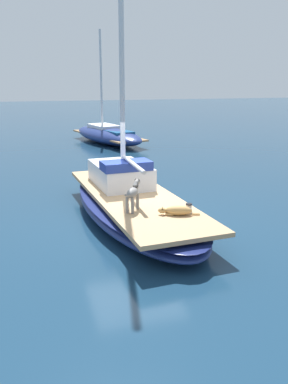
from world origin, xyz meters
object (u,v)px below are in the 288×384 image
object	(u,v)px
dog_grey	(133,193)
moored_boat_far_astern	(108,134)
deck_winch	(189,208)
dog_tan	(177,210)
sailboat_main	(134,206)

from	to	relation	value
dog_grey	moored_boat_far_astern	xyz separation A→B (m)	(2.19, 14.55, -0.58)
deck_winch	dog_tan	bearing A→B (deg)	-161.47
moored_boat_far_astern	dog_tan	bearing A→B (deg)	-94.94
dog_grey	moored_boat_far_astern	world-z (taller)	moored_boat_far_astern
dog_tan	moored_boat_far_astern	size ratio (longest dim) A/B	0.13
dog_grey	deck_winch	world-z (taller)	dog_grey
dog_grey	dog_tan	world-z (taller)	dog_grey
dog_tan	moored_boat_far_astern	bearing A→B (deg)	85.06
dog_tan	moored_boat_far_astern	distance (m)	15.20
moored_boat_far_astern	dog_grey	bearing A→B (deg)	-98.55
sailboat_main	dog_tan	bearing A→B (deg)	-73.98
deck_winch	sailboat_main	bearing A→B (deg)	116.30
dog_tan	moored_boat_far_astern	world-z (taller)	moored_boat_far_astern
sailboat_main	moored_boat_far_astern	bearing A→B (deg)	82.09
deck_winch	moored_boat_far_astern	xyz separation A→B (m)	(0.98, 15.03, -0.26)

